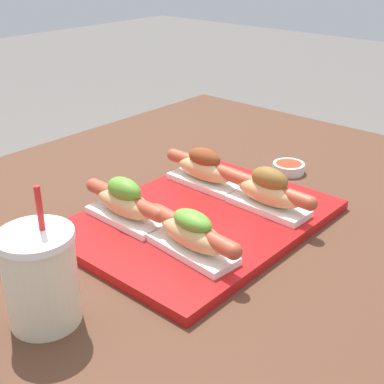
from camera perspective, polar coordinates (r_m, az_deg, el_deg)
The scene contains 8 objects.
patio_table at distance 1.18m, azimuth 3.13°, elevation -18.33°, with size 1.29×1.19×0.70m.
serving_tray at distance 0.96m, azimuth 0.90°, elevation -2.99°, with size 0.46×0.34×0.02m.
hot_dog_0 at distance 0.83m, azimuth 0.05°, elevation -4.49°, with size 0.07×0.20×0.07m.
hot_dog_1 at distance 0.97m, azimuth 8.19°, elevation 0.07°, with size 0.07×0.20×0.08m.
hot_dog_2 at distance 0.93m, azimuth -7.18°, elevation -1.08°, with size 0.06×0.20×0.08m.
hot_dog_3 at distance 1.06m, azimuth 1.33°, elevation 2.53°, with size 0.06×0.20×0.08m.
sauce_bowl at distance 1.19m, azimuth 10.26°, elevation 2.61°, with size 0.07×0.07×0.02m.
drink_cup at distance 0.73m, azimuth -15.82°, elevation -8.78°, with size 0.10×0.10×0.19m.
Camera 1 is at (-0.68, -0.51, 1.16)m, focal length 50.00 mm.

